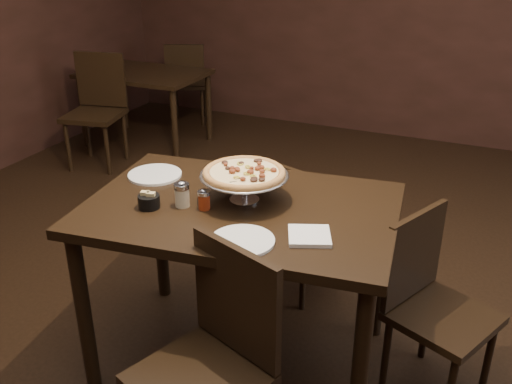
% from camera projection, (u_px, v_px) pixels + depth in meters
% --- Properties ---
extents(room, '(6.04, 7.04, 2.84)m').
position_uv_depth(room, '(282.00, 67.00, 2.25)').
color(room, black).
rests_on(room, ground).
extents(dining_table, '(1.42, 1.03, 0.83)m').
position_uv_depth(dining_table, '(241.00, 227.00, 2.49)').
color(dining_table, black).
rests_on(dining_table, ground).
extents(background_table, '(1.11, 0.74, 0.69)m').
position_uv_depth(background_table, '(144.00, 82.00, 5.31)').
color(background_table, black).
rests_on(background_table, ground).
extents(pizza_stand, '(0.38, 0.38, 0.16)m').
position_uv_depth(pizza_stand, '(244.00, 173.00, 2.43)').
color(pizza_stand, silver).
rests_on(pizza_stand, dining_table).
extents(parmesan_shaker, '(0.07, 0.07, 0.12)m').
position_uv_depth(parmesan_shaker, '(182.00, 194.00, 2.41)').
color(parmesan_shaker, beige).
rests_on(parmesan_shaker, dining_table).
extents(pepper_flake_shaker, '(0.05, 0.05, 0.09)m').
position_uv_depth(pepper_flake_shaker, '(204.00, 200.00, 2.39)').
color(pepper_flake_shaker, maroon).
rests_on(pepper_flake_shaker, dining_table).
extents(packet_caddy, '(0.09, 0.09, 0.07)m').
position_uv_depth(packet_caddy, '(149.00, 201.00, 2.41)').
color(packet_caddy, black).
rests_on(packet_caddy, dining_table).
extents(napkin_stack, '(0.21, 0.21, 0.02)m').
position_uv_depth(napkin_stack, '(309.00, 236.00, 2.18)').
color(napkin_stack, white).
rests_on(napkin_stack, dining_table).
extents(plate_left, '(0.26, 0.26, 0.01)m').
position_uv_depth(plate_left, '(155.00, 175.00, 2.72)').
color(plate_left, white).
rests_on(plate_left, dining_table).
extents(plate_near, '(0.25, 0.25, 0.01)m').
position_uv_depth(plate_near, '(242.00, 241.00, 2.15)').
color(plate_near, white).
rests_on(plate_near, dining_table).
extents(serving_spatula, '(0.17, 0.17, 0.02)m').
position_uv_depth(serving_spatula, '(245.00, 183.00, 2.34)').
color(serving_spatula, silver).
rests_on(serving_spatula, pizza_stand).
extents(chair_far, '(0.48, 0.48, 0.81)m').
position_uv_depth(chair_far, '(293.00, 222.00, 3.11)').
color(chair_far, black).
rests_on(chair_far, ground).
extents(chair_near, '(0.54, 0.54, 0.90)m').
position_uv_depth(chair_near, '(213.00, 356.00, 2.06)').
color(chair_near, black).
rests_on(chair_near, ground).
extents(chair_side, '(0.51, 0.51, 0.83)m').
position_uv_depth(chair_side, '(431.00, 300.00, 2.44)').
color(chair_side, black).
rests_on(chair_side, ground).
extents(bg_chair_far, '(0.52, 0.52, 0.85)m').
position_uv_depth(bg_chair_far, '(187.00, 80.00, 5.95)').
color(bg_chair_far, black).
rests_on(bg_chair_far, ground).
extents(bg_chair_near, '(0.52, 0.52, 0.95)m').
position_uv_depth(bg_chair_near, '(97.00, 106.00, 4.89)').
color(bg_chair_near, black).
rests_on(bg_chair_near, ground).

